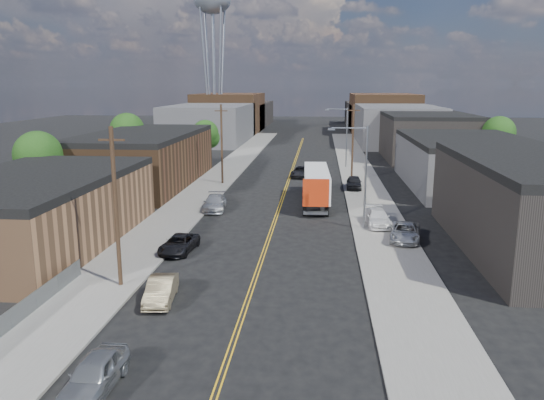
% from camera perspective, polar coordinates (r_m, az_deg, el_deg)
% --- Properties ---
extents(ground, '(260.00, 260.00, 0.00)m').
position_cam_1_polar(ground, '(81.33, 2.29, 3.56)').
color(ground, black).
rests_on(ground, ground).
extents(centerline, '(0.32, 120.00, 0.01)m').
position_cam_1_polar(centerline, '(66.57, 1.62, 1.60)').
color(centerline, gold).
rests_on(centerline, ground).
extents(sidewalk_left, '(5.00, 140.00, 0.15)m').
position_cam_1_polar(sidewalk_left, '(67.81, -6.42, 1.79)').
color(sidewalk_left, slate).
rests_on(sidewalk_left, ground).
extents(sidewalk_right, '(5.00, 140.00, 0.15)m').
position_cam_1_polar(sidewalk_right, '(66.65, 9.80, 1.50)').
color(sidewalk_right, slate).
rests_on(sidewalk_right, ground).
extents(warehouse_tan, '(12.00, 22.00, 5.60)m').
position_cam_1_polar(warehouse_tan, '(45.23, -24.16, -1.02)').
color(warehouse_tan, brown).
rests_on(warehouse_tan, ground).
extents(warehouse_brown, '(12.00, 26.00, 6.60)m').
position_cam_1_polar(warehouse_brown, '(68.57, -13.65, 4.37)').
color(warehouse_brown, '#462E1C').
rests_on(warehouse_brown, ground).
extents(industrial_right_b, '(14.00, 24.00, 6.10)m').
position_cam_1_polar(industrial_right_b, '(69.29, 20.20, 3.82)').
color(industrial_right_b, '#3C3C3E').
rests_on(industrial_right_b, ground).
extents(industrial_right_c, '(14.00, 22.00, 7.60)m').
position_cam_1_polar(industrial_right_c, '(94.39, 16.26, 6.63)').
color(industrial_right_c, black).
rests_on(industrial_right_c, ground).
extents(skyline_left_a, '(16.00, 30.00, 8.00)m').
position_cam_1_polar(skyline_left_a, '(118.07, -6.63, 8.18)').
color(skyline_left_a, '#3C3C3E').
rests_on(skyline_left_a, ground).
extents(skyline_right_a, '(16.00, 30.00, 8.00)m').
position_cam_1_polar(skyline_right_a, '(116.67, 13.18, 7.90)').
color(skyline_right_a, '#3C3C3E').
rests_on(skyline_right_a, ground).
extents(skyline_left_b, '(16.00, 26.00, 10.00)m').
position_cam_1_polar(skyline_left_b, '(142.52, -4.57, 9.33)').
color(skyline_left_b, '#462E1C').
rests_on(skyline_left_b, ground).
extents(skyline_right_b, '(16.00, 26.00, 10.00)m').
position_cam_1_polar(skyline_right_b, '(141.37, 11.83, 9.09)').
color(skyline_right_b, '#462E1C').
rests_on(skyline_right_b, ground).
extents(skyline_left_c, '(16.00, 40.00, 7.00)m').
position_cam_1_polar(skyline_left_c, '(162.32, -3.36, 9.18)').
color(skyline_left_c, black).
rests_on(skyline_left_c, ground).
extents(skyline_right_c, '(16.00, 40.00, 7.00)m').
position_cam_1_polar(skyline_right_c, '(161.31, 11.02, 8.96)').
color(skyline_right_c, black).
rests_on(skyline_right_c, ground).
extents(water_tower, '(9.00, 9.00, 36.90)m').
position_cam_1_polar(water_tower, '(134.11, -6.43, 20.09)').
color(water_tower, gray).
rests_on(water_tower, ground).
extents(streetlight_near, '(3.39, 0.25, 9.00)m').
position_cam_1_polar(streetlight_near, '(45.96, 9.56, 3.31)').
color(streetlight_near, gray).
rests_on(streetlight_near, ground).
extents(streetlight_far, '(3.39, 0.25, 9.00)m').
position_cam_1_polar(streetlight_far, '(80.66, 7.76, 7.20)').
color(streetlight_far, gray).
rests_on(streetlight_far, ground).
extents(utility_pole_left_near, '(1.60, 0.26, 10.00)m').
position_cam_1_polar(utility_pole_left_near, '(33.47, -16.45, -0.72)').
color(utility_pole_left_near, black).
rests_on(utility_pole_left_near, ground).
extents(utility_pole_left_far, '(1.60, 0.26, 10.00)m').
position_cam_1_polar(utility_pole_left_far, '(66.82, -5.43, 6.05)').
color(utility_pole_left_far, black).
rests_on(utility_pole_left_far, ground).
extents(utility_pole_right, '(1.60, 0.26, 10.00)m').
position_cam_1_polar(utility_pole_right, '(68.79, 8.68, 6.14)').
color(utility_pole_right, black).
rests_on(utility_pole_right, ground).
extents(chainlink_fence, '(0.05, 16.00, 1.22)m').
position_cam_1_polar(chainlink_fence, '(30.77, -26.29, -11.47)').
color(chainlink_fence, slate).
rests_on(chainlink_fence, ground).
extents(tree_left_near, '(4.85, 4.76, 7.91)m').
position_cam_1_polar(tree_left_near, '(58.01, -23.78, 4.14)').
color(tree_left_near, black).
rests_on(tree_left_near, ground).
extents(tree_left_mid, '(5.10, 5.04, 8.37)m').
position_cam_1_polar(tree_left_mid, '(80.62, -15.25, 6.99)').
color(tree_left_mid, black).
rests_on(tree_left_mid, ground).
extents(tree_left_far, '(4.35, 4.20, 6.97)m').
position_cam_1_polar(tree_left_far, '(84.59, -7.15, 6.93)').
color(tree_left_far, black).
rests_on(tree_left_far, ground).
extents(tree_right_far, '(4.85, 4.76, 7.91)m').
position_cam_1_polar(tree_right_far, '(84.68, 23.22, 6.46)').
color(tree_right_far, black).
rests_on(tree_right_far, ground).
extents(semi_truck, '(2.85, 14.48, 3.77)m').
position_cam_1_polar(semi_truck, '(56.84, 4.81, 1.90)').
color(semi_truck, silver).
rests_on(semi_truck, ground).
extents(car_left_a, '(1.82, 4.37, 1.48)m').
position_cam_1_polar(car_left_a, '(24.11, -18.53, -17.31)').
color(car_left_a, '#A2A6A7').
rests_on(car_left_a, ground).
extents(car_left_b, '(1.97, 4.38, 1.40)m').
position_cam_1_polar(car_left_b, '(31.93, -11.86, -9.45)').
color(car_left_b, '#857657').
rests_on(car_left_b, ground).
extents(car_left_c, '(2.50, 4.74, 1.27)m').
position_cam_1_polar(car_left_c, '(40.68, -9.98, -4.67)').
color(car_left_c, black).
rests_on(car_left_c, ground).
extents(car_left_d, '(2.53, 5.31, 1.49)m').
position_cam_1_polar(car_left_d, '(53.55, -6.19, -0.31)').
color(car_left_d, '#ACAFB1').
rests_on(car_left_d, ground).
extents(car_right_lot_a, '(3.11, 5.29, 1.38)m').
position_cam_1_polar(car_right_lot_a, '(43.79, 14.14, -3.36)').
color(car_right_lot_a, '#ABAEB0').
rests_on(car_right_lot_a, sidewalk_right).
extents(car_right_lot_b, '(2.33, 4.98, 1.40)m').
position_cam_1_polar(car_right_lot_b, '(47.90, 11.27, -1.86)').
color(car_right_lot_b, silver).
rests_on(car_right_lot_b, sidewalk_right).
extents(car_right_lot_c, '(1.94, 4.46, 1.50)m').
position_cam_1_polar(car_right_lot_c, '(64.33, 8.81, 1.89)').
color(car_right_lot_c, black).
rests_on(car_right_lot_c, sidewalk_right).
extents(car_ahead_truck, '(3.02, 5.34, 1.41)m').
position_cam_1_polar(car_ahead_truck, '(72.52, 3.15, 3.04)').
color(car_ahead_truck, black).
rests_on(car_ahead_truck, ground).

